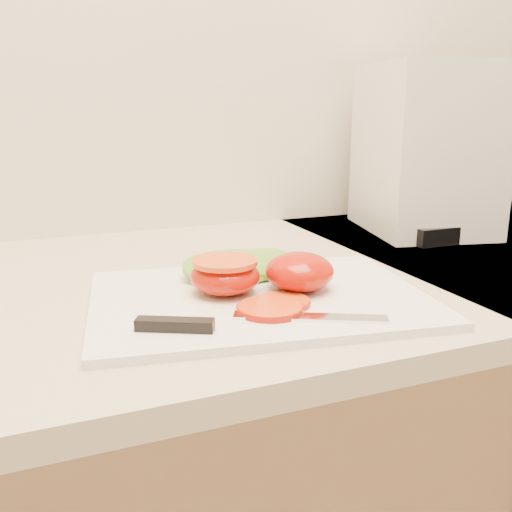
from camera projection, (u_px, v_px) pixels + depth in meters
name	position (u px, v px, depth m)	size (l,w,h in m)	color
cutting_board	(259.00, 299.00, 0.68)	(0.39, 0.28, 0.01)	white
tomato_half_dome	(299.00, 272.00, 0.69)	(0.08, 0.08, 0.05)	#BB1209
tomato_half_cut	(225.00, 275.00, 0.68)	(0.08, 0.08, 0.04)	#BB1209
tomato_slice_0	(270.00, 309.00, 0.62)	(0.07, 0.07, 0.01)	orange
tomato_slice_1	(282.00, 302.00, 0.64)	(0.06, 0.06, 0.01)	orange
lettuce_leaf_0	(233.00, 267.00, 0.75)	(0.14, 0.09, 0.03)	#71AD2D
lettuce_leaf_1	(268.00, 264.00, 0.76)	(0.11, 0.08, 0.02)	#71AD2D
knife	(230.00, 322.00, 0.58)	(0.26, 0.09, 0.01)	silver
appliance	(425.00, 149.00, 1.04)	(0.20, 0.25, 0.30)	silver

